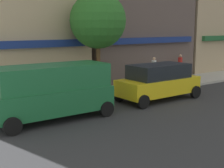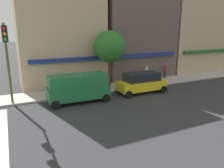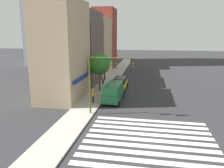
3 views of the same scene
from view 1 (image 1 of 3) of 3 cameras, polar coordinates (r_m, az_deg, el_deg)
van_green at (r=13.41m, az=-10.85°, el=-1.05°), size 5.04×2.22×2.34m
suv_yellow at (r=17.03m, az=8.52°, el=0.55°), size 4.71×2.12×1.94m
pedestrian_red_jacket at (r=23.75m, az=12.33°, el=3.28°), size 0.32×0.32×1.77m
pedestrian_orange_vest at (r=15.16m, az=-19.28°, el=-0.96°), size 0.32×0.32×1.77m
pedestrian_white_shirt at (r=21.34m, az=7.65°, el=2.65°), size 0.32×0.32×1.77m
street_tree at (r=17.67m, az=-2.58°, el=11.50°), size 3.14×3.14×5.69m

